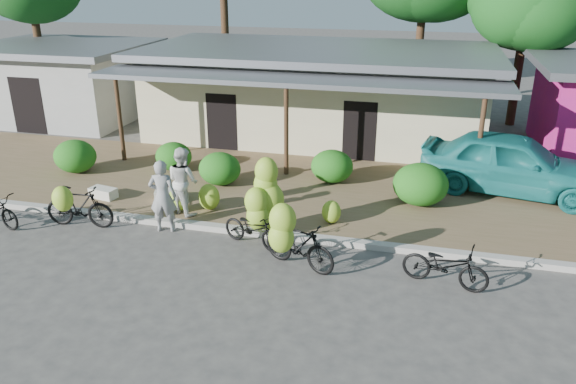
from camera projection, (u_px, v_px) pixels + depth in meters
name	position (u px, v px, depth m)	size (l,w,h in m)	color
ground	(217.00, 274.00, 12.09)	(100.00, 100.00, 0.00)	#423F3D
sidewalk	(277.00, 188.00, 16.56)	(60.00, 6.00, 0.12)	brown
curb	(246.00, 231.00, 13.86)	(60.00, 0.25, 0.15)	#A8A399
shop_main	(318.00, 92.00, 21.27)	(13.00, 8.50, 3.35)	beige
shop_grey	(64.00, 81.00, 23.85)	(7.00, 6.00, 3.15)	#9C9C97
tree_near_right	(522.00, 3.00, 21.77)	(4.46, 4.28, 6.48)	#44311B
hedge_0	(75.00, 156.00, 17.51)	(1.32, 1.19, 1.03)	#1C5914
hedge_1	(174.00, 156.00, 17.72)	(1.15, 1.04, 0.90)	#1C5914
hedge_2	(220.00, 169.00, 16.52)	(1.25, 1.12, 0.97)	#1C5914
hedge_3	(332.00, 166.00, 16.72)	(1.26, 1.13, 0.98)	#1C5914
hedge_4	(421.00, 184.00, 15.09)	(1.48, 1.33, 1.16)	#1C5914
hedge_5	(522.00, 179.00, 15.68)	(1.30, 1.17, 1.02)	#1C5914
bike_left	(77.00, 206.00, 13.99)	(1.83, 1.19, 1.35)	black
bike_center	(260.00, 210.00, 13.23)	(1.77, 1.40, 2.05)	black
bike_right	(295.00, 241.00, 11.97)	(1.85, 1.40, 1.73)	black
bike_far_right	(445.00, 265.00, 11.49)	(1.86, 0.99, 0.93)	black
loose_banana_a	(178.00, 199.00, 14.78)	(0.53, 0.45, 0.66)	#B1C731
loose_banana_b	(209.00, 197.00, 14.85)	(0.57, 0.49, 0.72)	#B1C731
loose_banana_c	(331.00, 212.00, 14.08)	(0.48, 0.41, 0.61)	#B1C731
sack_near	(171.00, 195.00, 15.52)	(0.85, 0.40, 0.30)	beige
sack_far	(103.00, 193.00, 15.69)	(0.75, 0.38, 0.28)	beige
vendor	(163.00, 196.00, 13.71)	(0.68, 0.44, 1.86)	gray
bystander	(183.00, 181.00, 14.47)	(0.87, 0.68, 1.79)	silver
teal_van	(512.00, 163.00, 15.82)	(2.04, 5.08, 1.73)	#1A7877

